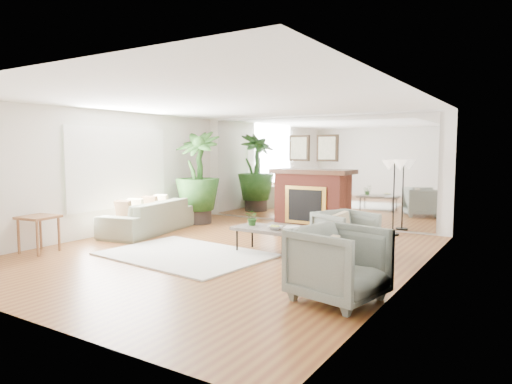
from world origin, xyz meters
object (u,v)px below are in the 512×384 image
Objects in this scene: coffee_table at (267,229)px; potted_ficus at (198,174)px; sofa at (149,217)px; floor_lamp at (394,171)px; fireplace at (309,197)px; armchair_back at (345,235)px; side_table at (38,222)px; armchair_front at (339,264)px.

potted_ficus reaches higher than coffee_table.
floor_lamp is at bearing 108.13° from sofa.
armchair_back is (1.83, -2.50, -0.29)m from fireplace.
armchair_back is at bearing 27.92° from side_table.
armchair_front is 5.99m from potted_ficus.
sofa is 4.28m from armchair_back.
side_table is at bearing -94.77° from potted_ficus.
armchair_back is at bearing -92.79° from floor_lamp.
fireplace reaches higher than floor_lamp.
sofa is 2.77× the size of armchair_back.
armchair_front reaches higher than sofa.
armchair_front is 0.62× the size of floor_lamp.
armchair_back is at bearing 80.28° from sofa.
side_table is (-0.20, -2.31, 0.19)m from sofa.
floor_lamp is (4.59, 4.71, 0.77)m from side_table.
armchair_back is 2.14m from armchair_front.
coffee_table is 2.54m from armchair_front.
potted_ficus reaches higher than fireplace.
fireplace is 2.94m from coffee_table.
armchair_back is at bearing -18.77° from potted_ficus.
side_table is at bearing -118.55° from fireplace.
fireplace reaches higher than coffee_table.
armchair_front is at bearing 3.90° from side_table.
coffee_table is (0.59, -2.87, -0.27)m from fireplace.
side_table is 0.41× the size of floor_lamp.
side_table is 6.62m from floor_lamp.
sofa is 5.09m from floor_lamp.
armchair_back is 0.38× the size of potted_ficus.
fireplace is 3.11m from armchair_back.
armchair_back is 0.87× the size of armchair_front.
side_table is at bearing 144.55° from armchair_back.
coffee_table is 1.34× the size of armchair_back.
armchair_back is at bearing -53.84° from fireplace.
potted_ficus reaches higher than armchair_back.
fireplace is 2.18× the size of armchair_front.
armchair_front is at bearing -134.24° from armchair_back.
fireplace reaches higher than sofa.
side_table is at bearing -134.25° from floor_lamp.
coffee_table is 3.16m from floor_lamp.
armchair_front is 5.19m from side_table.
potted_ficus is at bearing -155.09° from fireplace.
potted_ficus is at bearing 97.86° from armchair_back.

